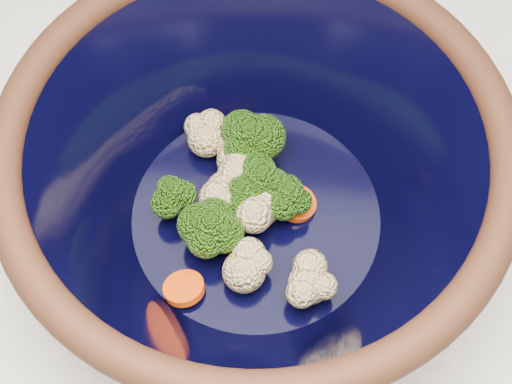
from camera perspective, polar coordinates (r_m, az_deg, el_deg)
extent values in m
cylinder|color=black|center=(0.57, 0.00, -3.06)|extent=(0.20, 0.20, 0.01)
torus|color=black|center=(0.45, 0.00, 4.26)|extent=(0.34, 0.34, 0.02)
cylinder|color=black|center=(0.55, 0.00, -1.90)|extent=(0.19, 0.19, 0.00)
cylinder|color=#608442|center=(0.53, -3.48, -3.76)|extent=(0.01, 0.01, 0.02)
ellipsoid|color=#376B14|center=(0.51, -3.62, -2.62)|extent=(0.04, 0.04, 0.04)
cylinder|color=#608442|center=(0.54, -1.13, -1.03)|extent=(0.01, 0.01, 0.02)
ellipsoid|color=#376B14|center=(0.52, -1.16, -0.01)|extent=(0.03, 0.03, 0.03)
cylinder|color=#608442|center=(0.56, -0.46, 3.16)|extent=(0.01, 0.01, 0.02)
ellipsoid|color=#376B14|center=(0.54, -0.48, 4.64)|extent=(0.05, 0.05, 0.04)
cylinder|color=#608442|center=(0.54, -6.55, -0.98)|extent=(0.01, 0.01, 0.02)
ellipsoid|color=#376B14|center=(0.53, -6.76, 0.01)|extent=(0.03, 0.03, 0.03)
cylinder|color=#608442|center=(0.54, 2.64, -1.17)|extent=(0.01, 0.01, 0.02)
ellipsoid|color=#376B14|center=(0.52, 2.72, -0.16)|extent=(0.03, 0.03, 0.03)
cylinder|color=#608442|center=(0.54, 0.42, -0.02)|extent=(0.01, 0.01, 0.02)
ellipsoid|color=#376B14|center=(0.52, 0.43, 1.19)|extent=(0.04, 0.04, 0.03)
sphere|color=beige|center=(0.56, -1.21, 2.91)|extent=(0.03, 0.03, 0.03)
sphere|color=beige|center=(0.51, -0.97, -6.37)|extent=(0.03, 0.03, 0.03)
sphere|color=beige|center=(0.54, 0.53, -0.85)|extent=(0.03, 0.03, 0.03)
sphere|color=beige|center=(0.55, -1.53, 2.50)|extent=(0.03, 0.03, 0.03)
sphere|color=beige|center=(0.53, 0.19, -1.13)|extent=(0.03, 0.03, 0.03)
sphere|color=beige|center=(0.56, -3.96, 4.28)|extent=(0.03, 0.03, 0.03)
sphere|color=beige|center=(0.51, 4.25, -7.34)|extent=(0.03, 0.03, 0.03)
sphere|color=beige|center=(0.54, -2.39, 0.03)|extent=(0.03, 0.03, 0.03)
cylinder|color=#E53E09|center=(0.54, 3.18, -0.89)|extent=(0.03, 0.03, 0.01)
cylinder|color=#E53E09|center=(0.54, 1.78, -0.79)|extent=(0.03, 0.03, 0.01)
cylinder|color=#E53E09|center=(0.55, 0.96, -0.04)|extent=(0.03, 0.03, 0.01)
cylinder|color=#E53E09|center=(0.55, -2.14, -0.10)|extent=(0.03, 0.03, 0.01)
cylinder|color=#E53E09|center=(0.55, 0.97, -0.20)|extent=(0.03, 0.03, 0.01)
cylinder|color=#E53E09|center=(0.57, -1.52, 3.93)|extent=(0.03, 0.03, 0.01)
cylinder|color=#E53E09|center=(0.52, -5.78, -7.67)|extent=(0.03, 0.03, 0.01)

